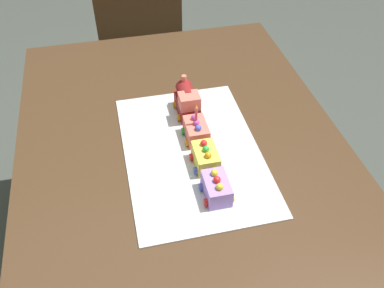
% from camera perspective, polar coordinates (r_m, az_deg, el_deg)
% --- Properties ---
extents(ground_plane, '(8.00, 8.00, 0.00)m').
position_cam_1_polar(ground_plane, '(1.88, -0.92, -16.82)').
color(ground_plane, '#474C44').
extents(dining_table, '(1.40, 1.00, 0.74)m').
position_cam_1_polar(dining_table, '(1.36, -1.22, -3.45)').
color(dining_table, '#4C331E').
rests_on(dining_table, ground).
extents(chair, '(0.41, 0.41, 0.86)m').
position_cam_1_polar(chair, '(2.27, -6.96, 12.47)').
color(chair, brown).
rests_on(chair, ground).
extents(cake_board, '(0.60, 0.40, 0.00)m').
position_cam_1_polar(cake_board, '(1.26, 0.00, -1.06)').
color(cake_board, silver).
rests_on(cake_board, dining_table).
extents(cake_locomotive, '(0.14, 0.08, 0.12)m').
position_cam_1_polar(cake_locomotive, '(1.37, -0.66, 5.83)').
color(cake_locomotive, maroon).
rests_on(cake_locomotive, cake_board).
extents(cake_car_flatbed_coral, '(0.10, 0.08, 0.07)m').
position_cam_1_polar(cake_car_flatbed_coral, '(1.29, 0.57, 1.81)').
color(cake_car_flatbed_coral, '#F27260').
rests_on(cake_car_flatbed_coral, cake_board).
extents(cake_car_tanker_lemon, '(0.10, 0.08, 0.07)m').
position_cam_1_polar(cake_car_tanker_lemon, '(1.20, 1.86, -1.82)').
color(cake_car_tanker_lemon, '#F4E04C').
rests_on(cake_car_tanker_lemon, cake_board).
extents(cake_car_gondola_lavender, '(0.10, 0.08, 0.07)m').
position_cam_1_polar(cake_car_gondola_lavender, '(1.13, 3.34, -5.97)').
color(cake_car_gondola_lavender, '#AD84E0').
rests_on(cake_car_gondola_lavender, cake_board).
extents(birthday_candle, '(0.01, 0.01, 0.06)m').
position_cam_1_polar(birthday_candle, '(1.24, 0.58, 4.27)').
color(birthday_candle, '#F24C59').
rests_on(birthday_candle, cake_car_flatbed_coral).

